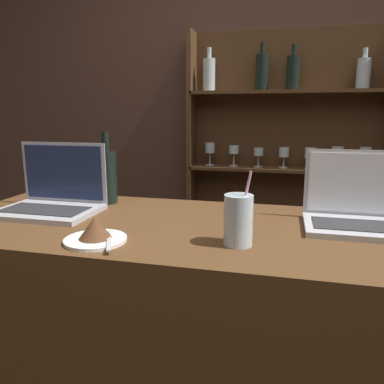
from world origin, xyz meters
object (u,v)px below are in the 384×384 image
laptop_far (360,211)px  wine_bottle_dark (107,176)px  water_glass (238,220)px  cake_plate (95,232)px  laptop_near (53,197)px

laptop_far → wine_bottle_dark: wine_bottle_dark is taller
water_glass → laptop_far: bearing=36.3°
laptop_far → cake_plate: (-0.74, -0.33, -0.02)m
cake_plate → wine_bottle_dark: size_ratio=0.64×
laptop_near → laptop_far: 1.05m
laptop_far → wine_bottle_dark: (-0.91, 0.11, 0.06)m
laptop_near → wine_bottle_dark: bearing=50.9°
cake_plate → water_glass: water_glass is taller
cake_plate → water_glass: (0.39, 0.07, 0.04)m
water_glass → wine_bottle_dark: (-0.56, 0.36, 0.04)m
cake_plate → laptop_far: bearing=23.8°
wine_bottle_dark → cake_plate: bearing=-68.0°
laptop_near → wine_bottle_dark: wine_bottle_dark is taller
laptop_near → cake_plate: 0.41m
laptop_near → cake_plate: laptop_near is taller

